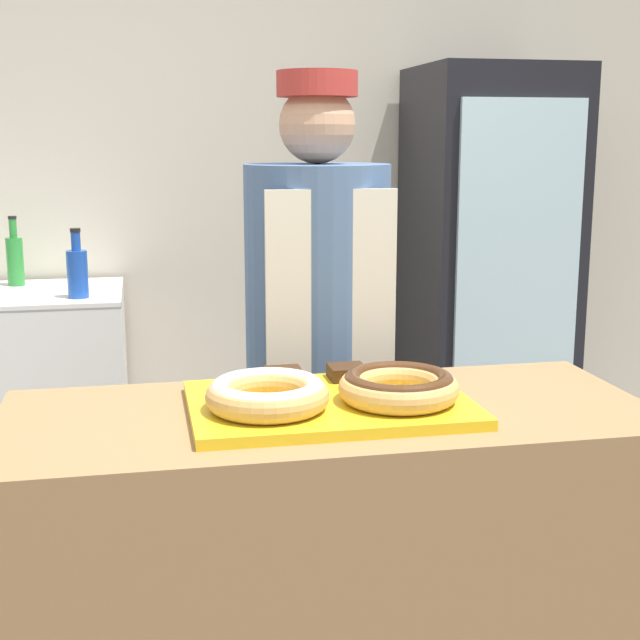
{
  "coord_description": "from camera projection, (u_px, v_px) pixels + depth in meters",
  "views": [
    {
      "loc": [
        -0.39,
        -1.83,
        1.47
      ],
      "look_at": [
        0.0,
        0.1,
        1.07
      ],
      "focal_mm": 50.0,
      "sensor_mm": 36.0,
      "label": 1
    }
  ],
  "objects": [
    {
      "name": "chest_freezer",
      "position": [
        5.0,
        401.0,
        3.54
      ],
      "size": [
        0.95,
        0.62,
        0.88
      ],
      "color": "white",
      "rests_on": "ground_plane"
    },
    {
      "name": "baker_person",
      "position": [
        318.0,
        350.0,
        2.61
      ],
      "size": [
        0.42,
        0.42,
        1.65
      ],
      "color": "#4C4C51",
      "rests_on": "ground_plane"
    },
    {
      "name": "brownie_back_left",
      "position": [
        283.0,
        376.0,
        2.07
      ],
      "size": [
        0.08,
        0.08,
        0.03
      ],
      "color": "#382111",
      "rests_on": "serving_tray"
    },
    {
      "name": "beverage_fridge",
      "position": [
        487.0,
        277.0,
        3.84
      ],
      "size": [
        0.63,
        0.64,
        1.76
      ],
      "color": "black",
      "rests_on": "ground_plane"
    },
    {
      "name": "serving_tray",
      "position": [
        329.0,
        404.0,
        1.94
      ],
      "size": [
        0.61,
        0.43,
        0.02
      ],
      "color": "yellow",
      "rests_on": "display_counter"
    },
    {
      "name": "donut_chocolate_glaze",
      "position": [
        399.0,
        386.0,
        1.92
      ],
      "size": [
        0.26,
        0.26,
        0.06
      ],
      "color": "tan",
      "rests_on": "serving_tray"
    },
    {
      "name": "bottle_green",
      "position": [
        15.0,
        259.0,
        3.6
      ],
      "size": [
        0.07,
        0.07,
        0.28
      ],
      "color": "#2D8C38",
      "rests_on": "chest_freezer"
    },
    {
      "name": "display_counter",
      "position": [
        329.0,
        595.0,
        2.03
      ],
      "size": [
        1.42,
        0.59,
        0.89
      ],
      "color": "#997047",
      "rests_on": "ground_plane"
    },
    {
      "name": "wall_back",
      "position": [
        227.0,
        165.0,
        3.9
      ],
      "size": [
        8.0,
        0.06,
        2.7
      ],
      "color": "beige",
      "rests_on": "ground_plane"
    },
    {
      "name": "brownie_back_right",
      "position": [
        347.0,
        372.0,
        2.1
      ],
      "size": [
        0.08,
        0.08,
        0.03
      ],
      "color": "#382111",
      "rests_on": "serving_tray"
    },
    {
      "name": "bottle_blue",
      "position": [
        77.0,
        271.0,
        3.32
      ],
      "size": [
        0.08,
        0.08,
        0.26
      ],
      "color": "#1E4CB2",
      "rests_on": "chest_freezer"
    },
    {
      "name": "donut_light_glaze",
      "position": [
        267.0,
        393.0,
        1.86
      ],
      "size": [
        0.26,
        0.26,
        0.06
      ],
      "color": "tan",
      "rests_on": "serving_tray"
    }
  ]
}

